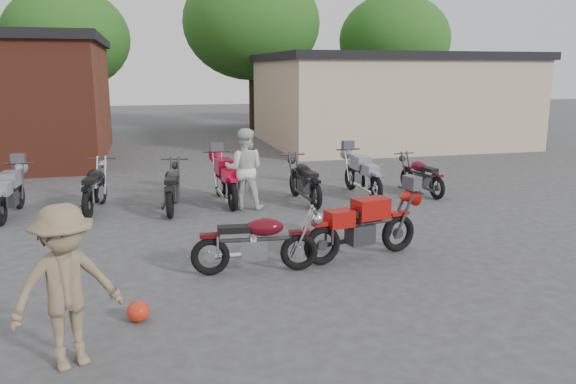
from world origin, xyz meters
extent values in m
plane|color=#3A3A3D|center=(0.00, 0.00, 0.00)|extent=(90.00, 90.00, 0.00)
cube|color=tan|center=(8.50, 15.00, 1.75)|extent=(10.00, 8.00, 3.50)
ellipsoid|color=red|center=(-1.84, -0.67, 0.13)|extent=(0.37, 0.37, 0.27)
imported|color=silver|center=(0.51, 4.83, 0.92)|extent=(1.04, 0.90, 1.84)
imported|color=#7C664C|center=(-2.52, -1.61, 0.89)|extent=(1.32, 1.06, 1.78)
camera|label=1|loc=(-1.64, -7.52, 3.11)|focal=35.00mm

